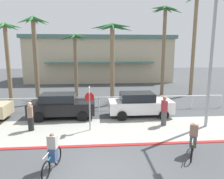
# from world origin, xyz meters

# --- Properties ---
(ground_plane) EXTENTS (80.00, 80.00, 0.00)m
(ground_plane) POSITION_xyz_m (0.00, 10.00, 0.00)
(ground_plane) COLOR #424447
(sidewalk_strip) EXTENTS (44.00, 4.00, 0.02)m
(sidewalk_strip) POSITION_xyz_m (0.00, 4.20, 0.01)
(sidewalk_strip) COLOR #9E9E93
(sidewalk_strip) RESTS_ON ground
(curb_paint) EXTENTS (44.00, 0.24, 0.03)m
(curb_paint) POSITION_xyz_m (0.00, 2.20, 0.01)
(curb_paint) COLOR maroon
(curb_paint) RESTS_ON ground
(building_backdrop) EXTENTS (21.83, 11.65, 6.77)m
(building_backdrop) POSITION_xyz_m (0.43, 27.12, 3.41)
(building_backdrop) COLOR #BCAD8E
(building_backdrop) RESTS_ON ground
(rail_fence) EXTENTS (20.00, 0.08, 1.04)m
(rail_fence) POSITION_xyz_m (0.00, 8.50, 0.84)
(rail_fence) COLOR white
(rail_fence) RESTS_ON ground
(stop_sign_bike_lane) EXTENTS (0.52, 0.56, 2.56)m
(stop_sign_bike_lane) POSITION_xyz_m (-0.58, 4.28, 1.68)
(stop_sign_bike_lane) COLOR gray
(stop_sign_bike_lane) RESTS_ON ground
(streetlight_curb) EXTENTS (0.24, 2.54, 7.50)m
(streetlight_curb) POSITION_xyz_m (6.44, 4.12, 4.28)
(streetlight_curb) COLOR #9EA0A5
(streetlight_curb) RESTS_ON ground
(palm_tree_2) EXTENTS (3.08, 2.91, 7.03)m
(palm_tree_2) POSITION_xyz_m (-8.09, 12.39, 5.31)
(palm_tree_2) COLOR #846B4C
(palm_tree_2) RESTS_ON ground
(palm_tree_3) EXTENTS (2.78, 3.20, 7.37)m
(palm_tree_3) POSITION_xyz_m (-5.24, 10.92, 5.52)
(palm_tree_3) COLOR #756047
(palm_tree_3) RESTS_ON ground
(palm_tree_4) EXTENTS (3.28, 2.77, 6.18)m
(palm_tree_4) POSITION_xyz_m (-2.17, 13.65, 4.66)
(palm_tree_4) COLOR #756047
(palm_tree_4) RESTS_ON ground
(palm_tree_5) EXTENTS (3.48, 2.82, 6.74)m
(palm_tree_5) POSITION_xyz_m (1.19, 10.01, 5.19)
(palm_tree_5) COLOR #846B4C
(palm_tree_5) RESTS_ON ground
(palm_tree_6) EXTENTS (3.57, 2.98, 8.94)m
(palm_tree_6) POSITION_xyz_m (6.71, 13.76, 6.71)
(palm_tree_6) COLOR #756047
(palm_tree_6) RESTS_ON ground
(palm_tree_7) EXTENTS (3.42, 2.96, 10.05)m
(palm_tree_7) POSITION_xyz_m (9.68, 13.39, 7.04)
(palm_tree_7) COLOR #846B4C
(palm_tree_7) RESTS_ON ground
(car_black_1) EXTENTS (4.40, 2.02, 1.69)m
(car_black_1) POSITION_xyz_m (-2.58, 6.78, 0.87)
(car_black_1) COLOR black
(car_black_1) RESTS_ON ground
(car_white_2) EXTENTS (4.40, 2.02, 1.69)m
(car_white_2) POSITION_xyz_m (2.83, 6.71, 0.87)
(car_white_2) COLOR white
(car_white_2) RESTS_ON ground
(cyclist_teal_0) EXTENTS (0.43, 1.79, 1.50)m
(cyclist_teal_0) POSITION_xyz_m (-1.90, 0.27, 0.69)
(cyclist_teal_0) COLOR black
(cyclist_teal_0) RESTS_ON ground
(cyclist_yellow_1) EXTENTS (0.94, 1.62, 1.50)m
(cyclist_yellow_1) POSITION_xyz_m (4.03, 1.04, 0.69)
(cyclist_yellow_1) COLOR black
(cyclist_yellow_1) RESTS_ON ground
(pedestrian_0) EXTENTS (0.36, 0.43, 1.70)m
(pedestrian_0) POSITION_xyz_m (-3.97, 4.49, 0.79)
(pedestrian_0) COLOR #232326
(pedestrian_0) RESTS_ON ground
(pedestrian_1) EXTENTS (0.35, 0.42, 1.85)m
(pedestrian_1) POSITION_xyz_m (3.93, 4.73, 0.87)
(pedestrian_1) COLOR #4C4C51
(pedestrian_1) RESTS_ON ground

